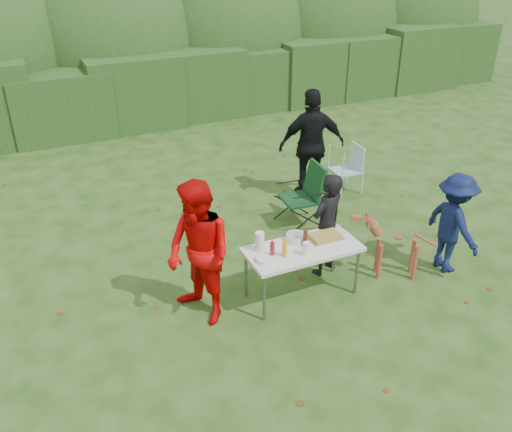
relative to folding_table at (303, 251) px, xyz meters
name	(u,v)px	position (x,y,z in m)	size (l,w,h in m)	color
ground	(284,305)	(-0.31, -0.11, -0.69)	(80.00, 80.00, 0.00)	#1E4211
hedge_row	(133,91)	(-0.31, 7.89, 0.16)	(22.00, 1.40, 1.70)	#23471C
shrub_backdrop	(115,47)	(-0.31, 9.49, 0.91)	(20.00, 2.60, 3.20)	#3D6628
folding_table	(303,251)	(0.00, 0.00, 0.00)	(1.50, 0.70, 0.74)	silver
person_cook	(327,225)	(0.58, 0.36, 0.07)	(0.55, 0.36, 1.52)	black
person_red_jacket	(199,254)	(-1.35, 0.14, 0.24)	(0.90, 0.70, 1.86)	#CE0505
person_black_puffy	(312,145)	(1.59, 2.56, 0.31)	(1.17, 0.49, 2.00)	black
child	(453,223)	(2.21, -0.31, 0.05)	(0.95, 0.55, 1.47)	#0C1641
dog	(398,247)	(1.43, -0.15, -0.22)	(0.98, 0.39, 0.93)	#A24730
camping_chair	(300,196)	(0.93, 1.72, -0.16)	(0.66, 0.66, 1.05)	#113E1B
lawn_chair	(346,169)	(2.31, 2.50, -0.24)	(0.53, 0.53, 0.89)	teal
food_tray	(325,238)	(0.38, 0.08, 0.06)	(0.45, 0.30, 0.02)	#B7B7BA
focaccia_bread	(325,236)	(0.38, 0.08, 0.09)	(0.40, 0.26, 0.04)	#AB9139
mustard_bottle	(285,249)	(-0.31, -0.08, 0.15)	(0.06, 0.06, 0.20)	#D9A00C
ketchup_bottle	(272,250)	(-0.47, -0.05, 0.16)	(0.06, 0.06, 0.22)	maroon
beer_bottle	(305,238)	(0.04, 0.03, 0.17)	(0.06, 0.06, 0.24)	#47230F
paper_towel_roll	(260,242)	(-0.53, 0.18, 0.18)	(0.12, 0.12, 0.26)	white
cup_stack	(306,249)	(-0.06, -0.16, 0.14)	(0.08, 0.08, 0.18)	white
pasta_bowl	(296,238)	(0.00, 0.19, 0.10)	(0.26, 0.26, 0.10)	silver
plate_stack	(265,259)	(-0.57, -0.08, 0.08)	(0.24, 0.24, 0.05)	white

